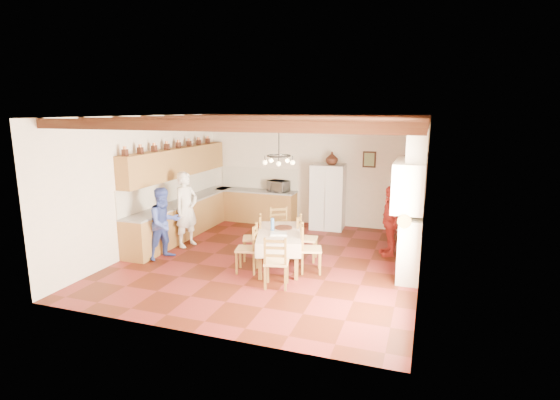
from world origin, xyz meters
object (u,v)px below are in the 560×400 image
object	(u,v)px
dining_table	(279,236)
chair_right_near	(311,248)
chair_end_far	(280,229)
microwave	(278,186)
person_woman_blue	(164,223)
chair_right_far	(307,238)
person_man	(186,209)
chair_end_near	(276,261)
chair_left_far	(252,237)
person_woman_red	(390,221)
chair_left_near	(247,248)
refrigerator	(328,197)
hutch	(414,199)

from	to	relation	value
dining_table	chair_right_near	world-z (taller)	chair_right_near
chair_end_far	microwave	distance (m)	2.43
chair_right_near	person_woman_blue	bearing A→B (deg)	77.99
chair_right_far	person_man	world-z (taller)	person_man
dining_table	chair_end_near	size ratio (longest dim) A/B	1.90
chair_right_far	microwave	distance (m)	3.15
chair_left_far	person_woman_red	world-z (taller)	person_woman_red
chair_right_far	microwave	size ratio (longest dim) A/B	1.75
person_man	person_woman_red	world-z (taller)	person_man
dining_table	chair_left_far	size ratio (longest dim) A/B	1.90
dining_table	chair_end_near	xyz separation A→B (m)	(0.31, -1.02, -0.16)
chair_left_near	person_man	world-z (taller)	person_man
chair_end_near	person_woman_red	xyz separation A→B (m)	(1.74, 2.46, 0.29)
refrigerator	chair_left_far	distance (m)	3.12
microwave	chair_end_far	bearing A→B (deg)	-52.73
chair_end_near	person_man	world-z (taller)	person_man
chair_left_near	person_woman_blue	xyz separation A→B (m)	(-1.96, 0.17, 0.29)
chair_left_far	person_man	distance (m)	1.87
chair_left_far	person_woman_blue	distance (m)	1.89
refrigerator	person_man	size ratio (longest dim) A/B	0.98
chair_right_far	person_woman_red	world-z (taller)	person_woman_red
chair_right_far	chair_end_far	distance (m)	0.89
chair_end_near	person_woman_blue	xyz separation A→B (m)	(-2.76, 0.68, 0.29)
person_woman_blue	chair_left_near	bearing A→B (deg)	-70.23
chair_end_near	person_man	xyz separation A→B (m)	(-2.77, 1.59, 0.39)
hutch	microwave	distance (m)	3.67
chair_left_near	microwave	size ratio (longest dim) A/B	1.75
hutch	chair_left_far	world-z (taller)	hutch
chair_end_near	chair_left_far	bearing A→B (deg)	-64.21
refrigerator	chair_end_near	world-z (taller)	refrigerator
chair_end_far	refrigerator	bearing A→B (deg)	45.57
hutch	chair_right_far	bearing A→B (deg)	-132.75
person_woman_red	chair_right_near	bearing A→B (deg)	-61.65
microwave	chair_right_far	bearing A→B (deg)	-42.23
chair_right_far	person_woman_red	bearing A→B (deg)	-66.96
person_woman_blue	chair_left_far	bearing A→B (deg)	-48.60
dining_table	chair_end_near	bearing A→B (deg)	-73.29
microwave	dining_table	bearing A→B (deg)	-53.29
chair_right_near	chair_end_far	size ratio (longest dim) A/B	1.00
person_woman_red	refrigerator	bearing A→B (deg)	-154.71
chair_left_near	chair_end_far	size ratio (longest dim) A/B	1.00
chair_right_near	microwave	xyz separation A→B (m)	(-1.84, 3.31, 0.57)
chair_left_near	chair_end_near	distance (m)	0.95
hutch	person_man	distance (m)	5.33
hutch	chair_end_near	size ratio (longest dim) A/B	2.20
person_woman_blue	person_woman_red	xyz separation A→B (m)	(4.50, 1.78, 0.00)
chair_right_near	chair_end_far	bearing A→B (deg)	26.91
refrigerator	chair_right_far	xyz separation A→B (m)	(0.16, -2.61, -0.38)
chair_right_far	person_woman_blue	size ratio (longest dim) A/B	0.62
person_woman_red	chair_left_near	bearing A→B (deg)	-73.12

